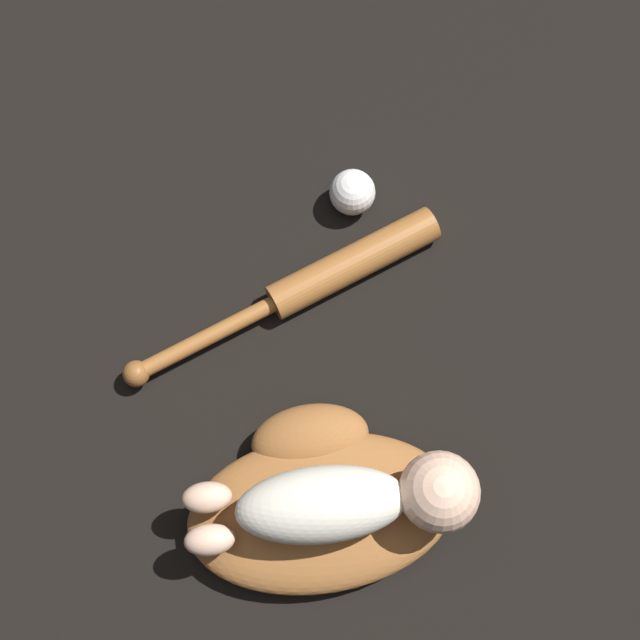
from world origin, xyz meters
name	(u,v)px	position (x,y,z in m)	size (l,w,h in m)	color
ground_plane	(343,540)	(0.00, 0.00, 0.00)	(6.00, 6.00, 0.00)	black
baseball_glove	(319,499)	(-0.03, 0.05, 0.04)	(0.40, 0.30, 0.08)	#935B2D
baby_figure	(354,501)	(0.01, 0.04, 0.12)	(0.39, 0.14, 0.11)	silver
baseball_bat	(321,279)	(-0.03, 0.38, 0.03)	(0.48, 0.29, 0.06)	#9E602D
baseball	(351,192)	(0.02, 0.53, 0.04)	(0.07, 0.07, 0.07)	white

